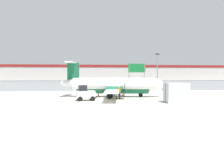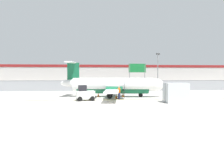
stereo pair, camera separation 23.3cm
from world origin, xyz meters
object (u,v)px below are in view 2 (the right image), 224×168
Objects in this scene: commuter_airplane at (114,86)px; parked_car_4 at (122,84)px; parked_car_2 at (82,85)px; parked_car_5 at (137,84)px; baggage_tug at (85,94)px; traffic_cone_far_right at (98,95)px; cargo_container at (176,93)px; parked_car_6 at (149,83)px; parked_car_3 at (102,85)px; apron_light_pole at (158,69)px; parked_car_1 at (60,85)px; parked_car_0 at (48,84)px; highway_sign at (137,70)px; traffic_cone_near_right at (123,95)px; ground_crew_worker at (119,92)px; traffic_cone_near_left at (87,94)px; traffic_cone_far_left at (116,96)px.

parked_car_4 is at bearing 86.90° from commuter_airplane.
parked_car_5 is at bearing 20.51° from parked_car_2.
baggage_tug is 3.92× the size of traffic_cone_far_right.
cargo_container is 37.65m from parked_car_6.
baggage_tug is (-4.01, -4.22, -0.75)m from commuter_airplane.
parked_car_3 is (-1.01, 20.77, -0.71)m from commuter_airplane.
parked_car_5 is at bearing -155.50° from parked_car_3.
parked_car_4 is 0.59× the size of apron_light_pole.
apron_light_pole reaches higher than traffic_cone_far_right.
parked_car_1 is at bearing -167.39° from parked_car_5.
parked_car_5 is 0.60× the size of apron_light_pole.
baggage_tug reaches higher than parked_car_0.
highway_sign is (10.14, 18.17, 3.28)m from baggage_tug.
parked_car_1 is at bearing 127.71° from commuter_airplane.
parked_car_2 is 14.17m from parked_car_5.
cargo_container is at bearing -54.63° from traffic_cone_near_right.
cargo_container is 0.56× the size of parked_car_0.
parked_car_6 is at bearing 51.68° from baggage_tug.
ground_crew_worker is at bearing 84.74° from parked_car_4.
parked_car_0 is at bearing 96.45° from baggage_tug.
traffic_cone_near_left is 28.30m from parked_car_0.
ground_crew_worker is at bearing -70.81° from parked_car_2.
parked_car_0 is (-10.87, 26.13, 0.58)m from traffic_cone_near_left.
parked_car_2 is at bearing 19.18° from parked_car_3.
parked_car_1 is (-10.55, 20.83, -0.06)m from ground_crew_worker.
highway_sign is (4.92, 14.07, 3.83)m from traffic_cone_near_right.
parked_car_6 is (11.52, 30.08, 0.58)m from traffic_cone_near_right.
highway_sign is at bearing 48.61° from baggage_tug.
apron_light_pole reaches higher than traffic_cone_near_left.
cargo_container reaches higher than parked_car_0.
commuter_airplane is at bearing -55.72° from parked_car_0.
parked_car_3 is 9.59m from parked_car_5.
parked_car_5 is (6.95, 23.70, 0.58)m from traffic_cone_near_right.
parked_car_1 is 15.50m from parked_car_4.
parked_car_3 is at bearing 133.81° from apron_light_pole.
commuter_airplane is 6.58× the size of cargo_container.
parked_car_3 is at bearing 16.92° from parked_car_2.
baggage_tug is 5.82m from traffic_cone_near_left.
cargo_container is 3.81× the size of traffic_cone_far_left.
baggage_tug is 4.37m from ground_crew_worker.
parked_car_1 is at bearing 30.87° from parked_car_6.
traffic_cone_near_right is (-4.96, 6.99, -0.79)m from cargo_container.
highway_sign is at bearing 143.79° from parked_car_3.
cargo_container is 3.81× the size of traffic_cone_near_left.
highway_sign is at bearing 105.27° from parked_car_4.
ground_crew_worker is 4.60m from traffic_cone_far_right.
commuter_airplane is at bearing 90.41° from traffic_cone_far_left.
baggage_tug is 21.06m from highway_sign.
apron_light_pole is (19.59, -7.51, 3.41)m from parked_car_1.
parked_car_2 is (4.79, 2.31, 0.00)m from parked_car_1.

